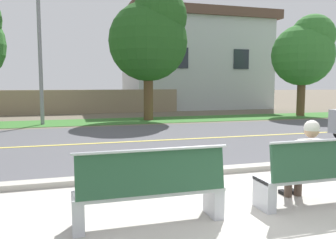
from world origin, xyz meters
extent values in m
plane|color=#665B4C|center=(0.00, 8.00, 0.00)|extent=(140.00, 140.00, 0.00)
cube|color=#B7B2A8|center=(0.00, 0.40, 0.01)|extent=(44.00, 3.60, 0.01)
cube|color=#ADA89E|center=(0.00, 2.35, 0.06)|extent=(44.00, 0.30, 0.11)
cube|color=#515156|center=(0.00, 6.50, 0.00)|extent=(52.00, 8.00, 0.01)
cube|color=#E0CC4C|center=(0.00, 6.50, 0.01)|extent=(48.00, 0.14, 0.01)
cube|color=#38702D|center=(0.00, 12.37, 0.01)|extent=(48.00, 2.80, 0.02)
cube|color=silver|center=(-2.15, 0.31, 0.23)|extent=(0.14, 0.40, 0.45)
cube|color=silver|center=(-0.39, 0.31, 0.23)|extent=(0.14, 0.40, 0.45)
cube|color=silver|center=(-1.27, 0.31, 0.42)|extent=(1.90, 0.44, 0.05)
cube|color=#285138|center=(-1.27, 0.11, 0.71)|extent=(1.82, 0.12, 0.52)
cylinder|color=silver|center=(-1.27, 0.10, 0.99)|extent=(1.90, 0.04, 0.04)
cube|color=silver|center=(0.39, 0.31, 0.23)|extent=(0.14, 0.40, 0.45)
cube|color=silver|center=(1.27, 0.31, 0.42)|extent=(1.90, 0.44, 0.05)
cube|color=#285138|center=(1.27, 0.11, 0.71)|extent=(1.82, 0.12, 0.52)
cylinder|color=silver|center=(1.27, 0.10, 0.99)|extent=(1.90, 0.04, 0.04)
cylinder|color=#47382D|center=(1.05, 0.50, 0.51)|extent=(0.15, 0.42, 0.15)
cylinder|color=#47382D|center=(1.23, 0.50, 0.51)|extent=(0.15, 0.42, 0.15)
cylinder|color=#47382D|center=(1.05, 0.69, 0.21)|extent=(0.12, 0.12, 0.43)
cube|color=black|center=(1.05, 0.77, 0.04)|extent=(0.09, 0.24, 0.07)
cylinder|color=#47382D|center=(1.23, 0.69, 0.21)|extent=(0.12, 0.12, 0.43)
cube|color=black|center=(1.23, 0.77, 0.04)|extent=(0.09, 0.24, 0.07)
cube|color=silver|center=(1.14, 0.31, 0.71)|extent=(0.34, 0.20, 0.52)
cylinder|color=silver|center=(0.93, 0.33, 0.73)|extent=(0.09, 0.09, 0.46)
cylinder|color=silver|center=(1.36, 0.33, 0.73)|extent=(0.09, 0.09, 0.46)
sphere|color=tan|center=(1.14, 0.32, 1.10)|extent=(0.21, 0.21, 0.21)
sphere|color=beige|center=(1.14, 0.32, 1.14)|extent=(0.22, 0.22, 0.22)
cylinder|color=gray|center=(-3.21, 11.97, 3.77)|extent=(0.16, 0.16, 7.54)
cylinder|color=brown|center=(1.61, 12.50, 1.17)|extent=(0.46, 0.46, 2.34)
sphere|color=#23561E|center=(1.61, 12.50, 3.75)|extent=(3.75, 3.75, 3.75)
sphere|color=#23561E|center=(2.08, 12.22, 4.88)|extent=(2.63, 2.63, 2.63)
cylinder|color=brown|center=(10.17, 12.37, 1.03)|extent=(0.43, 0.43, 2.06)
sphere|color=#33752D|center=(10.17, 12.37, 3.30)|extent=(3.30, 3.30, 3.30)
sphere|color=#33752D|center=(10.58, 12.12, 4.29)|extent=(2.31, 2.31, 2.31)
cube|color=gray|center=(-1.99, 17.22, 0.70)|extent=(13.00, 0.36, 1.40)
cube|color=#B7BCC1|center=(6.92, 20.42, 3.07)|extent=(9.56, 6.40, 6.13)
cube|color=brown|center=(6.92, 20.42, 6.43)|extent=(10.33, 6.91, 0.60)
cube|color=#232833|center=(4.77, 17.19, 3.37)|extent=(1.10, 0.06, 1.30)
cube|color=#232833|center=(9.07, 17.19, 3.37)|extent=(1.10, 0.06, 1.30)
camera|label=1|loc=(-2.26, -3.85, 1.78)|focal=37.21mm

